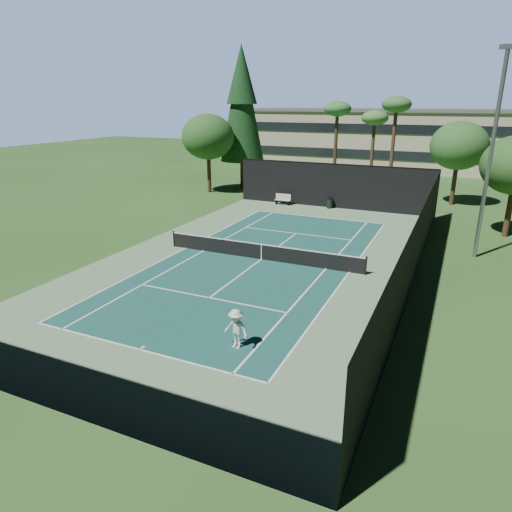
{
  "coord_description": "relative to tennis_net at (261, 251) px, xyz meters",
  "views": [
    {
      "loc": [
        10.68,
        -24.36,
        9.27
      ],
      "look_at": [
        1.0,
        -3.0,
        1.3
      ],
      "focal_mm": 32.0,
      "sensor_mm": 36.0,
      "label": 1
    }
  ],
  "objects": [
    {
      "name": "palm_b",
      "position": [
        1.5,
        26.0,
        6.8
      ],
      "size": [
        2.8,
        2.8,
        8.42
      ],
      "color": "#4D3321",
      "rests_on": "ground"
    },
    {
      "name": "tennis_net",
      "position": [
        0.0,
        0.0,
        0.0
      ],
      "size": [
        12.9,
        0.1,
        1.1
      ],
      "color": "black",
      "rests_on": "ground"
    },
    {
      "name": "light_pole",
      "position": [
        12.0,
        6.0,
        5.9
      ],
      "size": [
        0.9,
        0.25,
        12.22
      ],
      "color": "gray",
      "rests_on": "ground"
    },
    {
      "name": "player",
      "position": [
        3.38,
        -10.14,
        0.27
      ],
      "size": [
        1.15,
        0.77,
        1.65
      ],
      "primitive_type": "imported",
      "rotation": [
        0.0,
        0.0,
        -0.15
      ],
      "color": "silver",
      "rests_on": "ground"
    },
    {
      "name": "fence",
      "position": [
        0.0,
        0.06,
        1.45
      ],
      "size": [
        18.04,
        32.05,
        4.03
      ],
      "color": "black",
      "rests_on": "ground"
    },
    {
      "name": "tennis_ball_b",
      "position": [
        -1.59,
        1.77,
        -0.52
      ],
      "size": [
        0.08,
        0.08,
        0.08
      ],
      "primitive_type": "sphere",
      "color": "#DDEF36",
      "rests_on": "ground"
    },
    {
      "name": "park_bench",
      "position": [
        -4.52,
        15.34,
        -0.01
      ],
      "size": [
        1.5,
        0.45,
        1.02
      ],
      "color": "beige",
      "rests_on": "ground"
    },
    {
      "name": "court_surface",
      "position": [
        0.0,
        0.0,
        -0.55
      ],
      "size": [
        10.97,
        23.77,
        0.01
      ],
      "primitive_type": "cube",
      "color": "#195148",
      "rests_on": "ground"
    },
    {
      "name": "apron_slab",
      "position": [
        0.0,
        0.0,
        -0.55
      ],
      "size": [
        18.0,
        32.0,
        0.01
      ],
      "primitive_type": "cube",
      "color": "#638A60",
      "rests_on": "ground"
    },
    {
      "name": "campus_building",
      "position": [
        0.0,
        45.98,
        3.65
      ],
      "size": [
        40.5,
        12.5,
        8.3
      ],
      "color": "#B6AB8D",
      "rests_on": "ground"
    },
    {
      "name": "tennis_ball_c",
      "position": [
        -0.86,
        5.17,
        -0.52
      ],
      "size": [
        0.07,
        0.07,
        0.07
      ],
      "primitive_type": "sphere",
      "color": "#D2E734",
      "rests_on": "ground"
    },
    {
      "name": "tennis_ball_a",
      "position": [
        -6.21,
        -10.75,
        -0.53
      ],
      "size": [
        0.06,
        0.06,
        0.06
      ],
      "primitive_type": "sphere",
      "color": "#DAF437",
      "rests_on": "ground"
    },
    {
      "name": "tennis_ball_d",
      "position": [
        -5.72,
        2.59,
        -0.52
      ],
      "size": [
        0.07,
        0.07,
        0.07
      ],
      "primitive_type": "sphere",
      "color": "#DEF036",
      "rests_on": "ground"
    },
    {
      "name": "palm_c",
      "position": [
        4.0,
        23.0,
        8.05
      ],
      "size": [
        2.8,
        2.8,
        9.77
      ],
      "color": "#4C3420",
      "rests_on": "ground"
    },
    {
      "name": "ground",
      "position": [
        0.0,
        0.0,
        -0.56
      ],
      "size": [
        160.0,
        160.0,
        0.0
      ],
      "primitive_type": "plane",
      "color": "#28521E",
      "rests_on": "ground"
    },
    {
      "name": "trash_bin",
      "position": [
        -0.06,
        15.64,
        -0.08
      ],
      "size": [
        0.56,
        0.56,
        0.95
      ],
      "color": "black",
      "rests_on": "ground"
    },
    {
      "name": "pine_tree",
      "position": [
        -12.0,
        22.0,
        9.0
      ],
      "size": [
        4.8,
        4.8,
        15.0
      ],
      "color": "#3F281B",
      "rests_on": "ground"
    },
    {
      "name": "decid_tree_a",
      "position": [
        10.0,
        22.0,
        4.86
      ],
      "size": [
        5.12,
        5.12,
        7.62
      ],
      "color": "#422E1C",
      "rests_on": "ground"
    },
    {
      "name": "palm_a",
      "position": [
        -2.0,
        24.0,
        7.63
      ],
      "size": [
        2.8,
        2.8,
        9.32
      ],
      "color": "#402F1B",
      "rests_on": "ground"
    },
    {
      "name": "decid_tree_c",
      "position": [
        -14.0,
        18.0,
        5.21
      ],
      "size": [
        5.44,
        5.44,
        8.09
      ],
      "color": "#48311E",
      "rests_on": "ground"
    },
    {
      "name": "court_lines",
      "position": [
        0.0,
        0.0,
        -0.54
      ],
      "size": [
        11.07,
        23.87,
        0.01
      ],
      "color": "white",
      "rests_on": "ground"
    }
  ]
}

